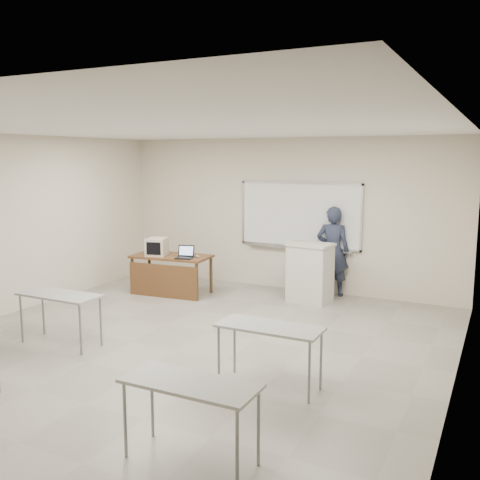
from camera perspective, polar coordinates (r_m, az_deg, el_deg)
The scene contains 10 objects.
floor at distance 7.52m, azimuth -6.81°, elevation -11.68°, with size 7.00×8.00×0.01m, color gray.
whiteboard at distance 10.53m, azimuth 6.38°, elevation 2.56°, with size 2.48×0.10×1.31m.
student_desks at distance 6.28m, azimuth -13.80°, elevation -9.53°, with size 4.40×2.20×0.73m.
instructor_desk at distance 10.32m, azimuth -7.64°, elevation -2.80°, with size 1.50×0.75×0.75m.
podium at distance 9.80m, azimuth 7.48°, elevation -3.47°, with size 0.77×0.56×1.08m.
crt_monitor at distance 10.39m, azimuth -8.86°, elevation -0.72°, with size 0.37×0.42×0.35m.
laptop at distance 10.04m, azimuth -5.82°, elevation -1.62°, with size 0.31×0.29×0.23m.
mouse at distance 10.12m, azimuth -4.57°, elevation -1.74°, with size 0.09×0.06×0.04m, color #97999D.
keyboard at distance 9.82m, azimuth 6.87°, elevation -0.17°, with size 0.41×0.14×0.02m, color #B6AB97.
presenter at distance 10.29m, azimuth 9.86°, elevation -1.17°, with size 0.63×0.41×1.71m, color black.
Camera 1 is at (3.90, -5.86, 2.62)m, focal length 40.00 mm.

